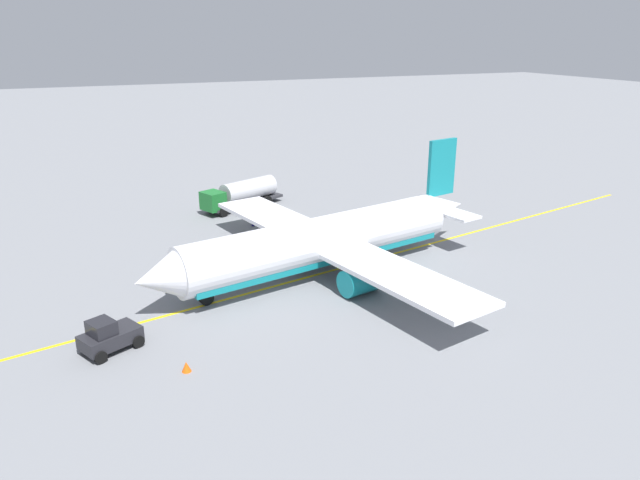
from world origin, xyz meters
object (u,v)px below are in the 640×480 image
object	(u,v)px
pushback_tug	(109,336)
refueling_worker	(253,218)
airplane	(325,242)
safety_cone_nose	(186,367)
fuel_tanker	(241,193)

from	to	relation	value
pushback_tug	refueling_worker	world-z (taller)	pushback_tug
pushback_tug	refueling_worker	bearing A→B (deg)	-127.59
airplane	refueling_worker	bearing A→B (deg)	-83.85
refueling_worker	safety_cone_nose	world-z (taller)	refueling_worker
fuel_tanker	refueling_worker	world-z (taller)	fuel_tanker
refueling_worker	airplane	bearing A→B (deg)	96.15
fuel_tanker	safety_cone_nose	xyz separation A→B (m)	(13.06, 32.23, -1.40)
fuel_tanker	safety_cone_nose	size ratio (longest dim) A/B	16.20
safety_cone_nose	pushback_tug	bearing A→B (deg)	-48.56
airplane	pushback_tug	distance (m)	18.88
airplane	refueling_worker	size ratio (longest dim) A/B	18.88
fuel_tanker	refueling_worker	xyz separation A→B (m)	(0.84, 6.84, -0.90)
refueling_worker	safety_cone_nose	distance (m)	28.19
airplane	safety_cone_nose	distance (m)	17.64
fuel_tanker	pushback_tug	size ratio (longest dim) A/B	2.53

